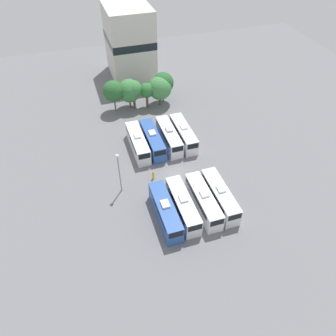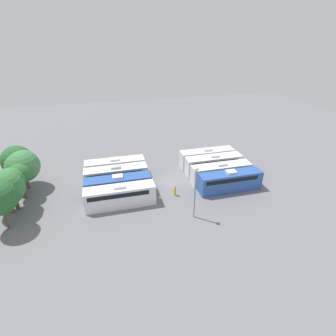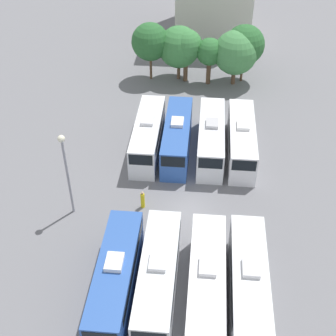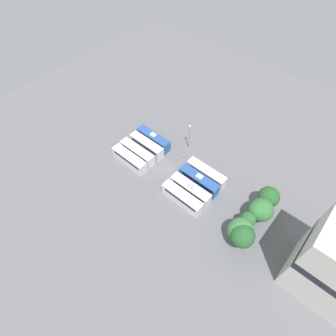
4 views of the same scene
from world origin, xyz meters
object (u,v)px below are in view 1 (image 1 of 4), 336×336
bus_5 (152,139)px  tree_1 (129,91)px  tree_0 (113,91)px  tree_5 (163,83)px  tree_4 (160,88)px  light_pole (119,167)px  bus_7 (183,133)px  bus_0 (165,211)px  bus_6 (169,136)px  worker_person (153,175)px  tree_3 (147,91)px  depot_building (129,42)px  bus_2 (203,200)px  bus_1 (183,205)px  bus_4 (138,142)px  tree_2 (133,90)px  bus_3 (220,196)px

bus_5 → tree_1: tree_1 is taller
tree_0 → tree_5: bearing=2.2°
tree_4 → light_pole: bearing=-120.2°
bus_7 → light_pole: (-14.72, -9.85, 3.65)m
bus_0 → bus_6: bearing=70.4°
worker_person → tree_3: size_ratio=0.30×
bus_6 → tree_3: size_ratio=1.78×
light_pole → worker_person: bearing=10.5°
tree_0 → worker_person: bearing=-84.9°
bus_5 → depot_building: (3.08, 31.29, 6.92)m
bus_0 → worker_person: bearing=86.0°
bus_7 → light_pole: light_pole is taller
bus_2 → tree_1: tree_1 is taller
bus_7 → tree_5: size_ratio=1.45×
light_pole → depot_building: size_ratio=0.47×
bus_1 → bus_4: same height
tree_1 → tree_2: bearing=-27.4°
tree_1 → tree_2: size_ratio=1.02×
tree_1 → tree_3: 3.89m
bus_0 → bus_3: bearing=2.0°
bus_5 → tree_3: 14.92m
tree_0 → bus_4: bearing=-84.2°
bus_5 → bus_6: 3.40m
bus_6 → bus_7: bearing=-0.8°
bus_2 → bus_3: 2.93m
bus_3 → depot_building: bearing=93.8°
bus_7 → tree_4: tree_4 is taller
bus_0 → bus_7: (9.40, 17.92, 0.00)m
bus_4 → depot_building: bearing=79.1°
bus_4 → worker_person: bus_4 is taller
bus_6 → tree_4: 14.98m
bus_3 → bus_7: size_ratio=1.00×
light_pole → tree_5: light_pole is taller
bus_3 → bus_4: bearing=117.9°
tree_1 → tree_4: bearing=-6.2°
bus_4 → light_pole: light_pole is taller
bus_1 → bus_3: (6.36, 0.04, 0.00)m
bus_3 → bus_0: bearing=-178.0°
depot_building → bus_4: bearing=-100.9°
bus_1 → light_pole: bearing=136.9°
tree_5 → bus_7: bearing=-92.0°
bus_0 → bus_1: 3.00m
tree_2 → tree_3: size_ratio=1.13×
tree_5 → tree_4: bearing=-139.1°
bus_5 → bus_0: bearing=-99.5°
bus_0 → bus_2: bearing=1.7°
bus_0 → tree_5: tree_5 is taller
tree_0 → tree_2: (4.40, -0.18, -0.27)m
bus_4 → bus_1: bearing=-80.5°
tree_0 → tree_4: 10.44m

